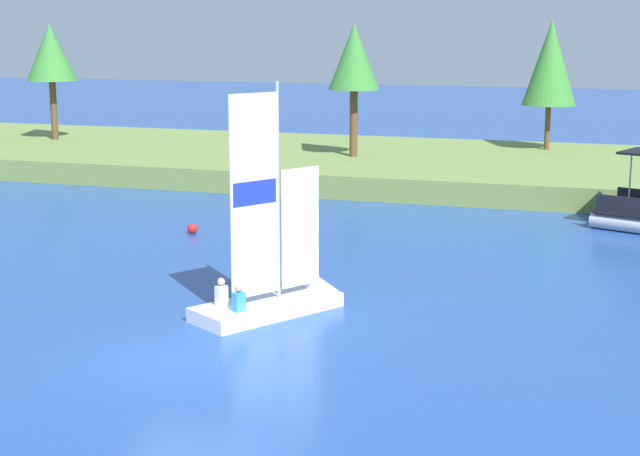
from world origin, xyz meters
TOP-DOWN VIEW (x-y plane):
  - ground_plane at (0.00, 0.00)m, footprint 200.00×200.00m
  - shore_bank at (0.00, 27.97)m, footprint 80.00×15.25m
  - shoreline_tree_midleft at (-21.55, 28.43)m, footprint 2.71×2.71m
  - shoreline_tree_centre at (-3.72, 26.69)m, footprint 2.46×2.46m
  - shoreline_tree_midright at (5.00, 32.29)m, footprint 2.72×2.72m
  - sailboat at (0.93, 4.52)m, footprint 3.55×4.54m
  - channel_buoy at (-5.52, 12.20)m, footprint 0.37×0.37m

SIDE VIEW (x-z plane):
  - ground_plane at x=0.00m, z-range 0.00..0.00m
  - channel_buoy at x=-5.52m, z-range 0.00..0.37m
  - sailboat at x=0.93m, z-range -2.78..3.64m
  - shore_bank at x=0.00m, z-range 0.00..1.01m
  - shoreline_tree_midright at x=5.00m, z-range 2.13..8.68m
  - shoreline_tree_centre at x=-3.72m, z-range 2.55..8.90m
  - shoreline_tree_midleft at x=-21.55m, z-range 2.58..8.95m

